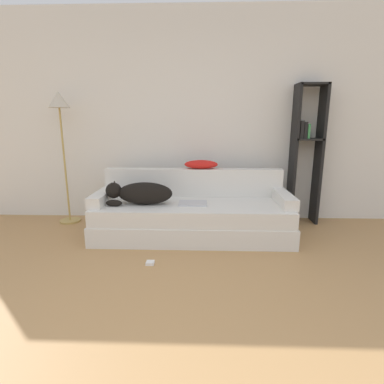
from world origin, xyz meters
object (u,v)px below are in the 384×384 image
laptop (193,203)px  floor_lamp (60,119)px  bookshelf (306,149)px  power_adapter (150,263)px  dog (140,193)px  throw_pillow (201,164)px  couch (192,220)px

laptop → floor_lamp: (-1.66, 0.50, 0.93)m
laptop → bookshelf: 1.64m
laptop → power_adapter: 0.88m
dog → throw_pillow: 0.85m
power_adapter → couch: bearing=63.5°
dog → bookshelf: size_ratio=0.42×
couch → laptop: size_ratio=6.93×
floor_lamp → power_adapter: bearing=-42.9°
laptop → floor_lamp: bearing=163.1°
laptop → bookshelf: (1.42, 0.61, 0.56)m
couch → laptop: laptop is taller
couch → laptop: (0.01, -0.04, 0.21)m
power_adapter → dog: bearing=107.8°
laptop → power_adapter: size_ratio=4.24×
throw_pillow → bookshelf: 1.36m
laptop → floor_lamp: size_ratio=0.19×
throw_pillow → floor_lamp: bearing=177.1°
power_adapter → throw_pillow: bearing=67.2°
laptop → floor_lamp: 1.97m
dog → floor_lamp: size_ratio=0.45×
couch → throw_pillow: size_ratio=5.39×
dog → couch: bearing=7.4°
bookshelf → floor_lamp: bearing=-177.9°
couch → bookshelf: 1.72m
bookshelf → power_adapter: bearing=-143.9°
dog → laptop: size_ratio=2.34×
dog → laptop: 0.60m
couch → laptop: 0.21m
bookshelf → floor_lamp: size_ratio=1.05×
laptop → power_adapter: bearing=-118.5°
bookshelf → power_adapter: size_ratio=23.32×
dog → floor_lamp: bearing=153.6°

